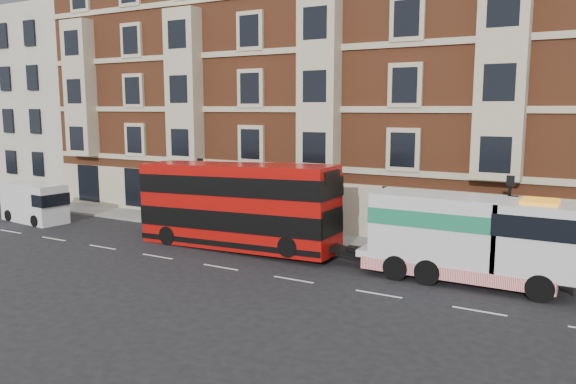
# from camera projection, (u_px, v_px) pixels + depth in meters

# --- Properties ---
(ground) EXTENTS (120.00, 120.00, 0.00)m
(ground) POSITION_uv_depth(u_px,v_px,m) (221.00, 267.00, 26.94)
(ground) COLOR black
(ground) RESTS_ON ground
(sidewalk) EXTENTS (90.00, 3.00, 0.15)m
(sidewalk) POSITION_uv_depth(u_px,v_px,m) (295.00, 235.00, 33.39)
(sidewalk) COLOR slate
(sidewalk) RESTS_ON ground
(victorian_terrace) EXTENTS (45.00, 12.00, 20.40)m
(victorian_terrace) POSITION_uv_depth(u_px,v_px,m) (355.00, 71.00, 38.13)
(victorian_terrace) COLOR brown
(victorian_terrace) RESTS_ON ground
(cream_block) EXTENTS (16.00, 10.00, 16.80)m
(cream_block) POSITION_uv_depth(u_px,v_px,m) (47.00, 100.00, 52.32)
(cream_block) COLOR beige
(cream_block) RESTS_ON ground
(lamp_post_west) EXTENTS (0.35, 0.15, 4.35)m
(lamp_post_west) POSITION_uv_depth(u_px,v_px,m) (201.00, 188.00, 34.80)
(lamp_post_west) COLOR black
(lamp_post_west) RESTS_ON sidewalk
(lamp_post_east) EXTENTS (0.35, 0.15, 4.35)m
(lamp_post_east) POSITION_uv_depth(u_px,v_px,m) (508.00, 214.00, 26.06)
(lamp_post_east) COLOR black
(lamp_post_east) RESTS_ON sidewalk
(double_decker_bus) EXTENTS (11.41, 2.62, 4.62)m
(double_decker_bus) POSITION_uv_depth(u_px,v_px,m) (236.00, 204.00, 30.18)
(double_decker_bus) COLOR #A40C09
(double_decker_bus) RESTS_ON ground
(tow_truck) EXTENTS (9.13, 2.70, 3.81)m
(tow_truck) POSITION_uv_depth(u_px,v_px,m) (465.00, 237.00, 24.40)
(tow_truck) COLOR silver
(tow_truck) RESTS_ON ground
(box_van) EXTENTS (5.16, 2.54, 2.59)m
(box_van) POSITION_uv_depth(u_px,v_px,m) (34.00, 203.00, 37.66)
(box_van) COLOR silver
(box_van) RESTS_ON ground
(pedestrian) EXTENTS (0.73, 0.72, 1.70)m
(pedestrian) POSITION_uv_depth(u_px,v_px,m) (175.00, 207.00, 37.69)
(pedestrian) COLOR #241C38
(pedestrian) RESTS_ON sidewalk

